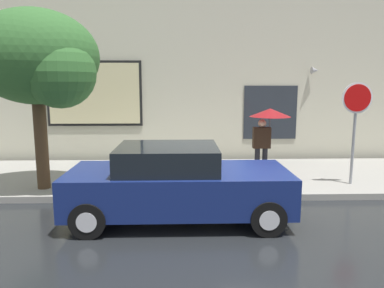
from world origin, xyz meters
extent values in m
plane|color=black|center=(0.00, 0.00, 0.00)|extent=(60.00, 60.00, 0.00)
cube|color=gray|center=(0.00, 3.00, 0.07)|extent=(20.00, 4.00, 0.15)
cube|color=beige|center=(0.00, 5.50, 3.50)|extent=(20.00, 0.40, 7.00)
cube|color=black|center=(-3.46, 5.27, 2.34)|extent=(3.14, 0.06, 2.15)
cube|color=beige|center=(-3.46, 5.24, 2.34)|extent=(2.98, 0.03, 1.99)
cube|color=#262B33|center=(2.43, 5.28, 1.70)|extent=(1.80, 0.04, 1.80)
cone|color=#99999E|center=(3.83, 5.15, 3.10)|extent=(0.22, 0.24, 0.24)
cube|color=navy|center=(-0.64, -0.08, 0.63)|extent=(4.23, 1.79, 0.75)
cube|color=black|center=(-0.85, -0.08, 1.24)|extent=(1.90, 1.57, 0.47)
cylinder|color=black|center=(0.92, 0.74, 0.32)|extent=(0.64, 0.22, 0.64)
cylinder|color=silver|center=(0.92, 0.74, 0.32)|extent=(0.35, 0.24, 0.35)
cylinder|color=black|center=(0.92, -0.90, 0.32)|extent=(0.64, 0.22, 0.64)
cylinder|color=silver|center=(0.92, -0.90, 0.32)|extent=(0.35, 0.24, 0.35)
cylinder|color=black|center=(-2.20, 0.74, 0.32)|extent=(0.64, 0.22, 0.64)
cylinder|color=silver|center=(-2.20, 0.74, 0.32)|extent=(0.35, 0.24, 0.35)
cylinder|color=black|center=(-2.20, -0.90, 0.32)|extent=(0.64, 0.22, 0.64)
cylinder|color=silver|center=(-2.20, -0.90, 0.32)|extent=(0.35, 0.24, 0.35)
cylinder|color=yellow|center=(-0.39, 1.54, 0.48)|extent=(0.22, 0.22, 0.67)
sphere|color=gold|center=(-0.39, 1.54, 0.82)|extent=(0.23, 0.23, 0.23)
cylinder|color=gold|center=(-0.39, 1.38, 0.52)|extent=(0.09, 0.12, 0.09)
cylinder|color=gold|center=(-0.39, 1.70, 0.52)|extent=(0.09, 0.12, 0.09)
cylinder|color=yellow|center=(-0.39, 1.54, 0.18)|extent=(0.30, 0.30, 0.06)
cylinder|color=black|center=(1.47, 2.65, 0.55)|extent=(0.14, 0.14, 0.79)
cylinder|color=black|center=(1.68, 2.65, 0.55)|extent=(0.14, 0.14, 0.79)
cube|color=black|center=(1.57, 2.65, 1.22)|extent=(0.46, 0.22, 0.56)
sphere|color=tan|center=(1.57, 2.65, 1.61)|extent=(0.21, 0.21, 0.21)
cylinder|color=#4C4C51|center=(1.78, 2.65, 1.47)|extent=(0.02, 0.02, 0.90)
cone|color=maroon|center=(1.78, 2.65, 1.90)|extent=(1.09, 1.09, 0.22)
cylinder|color=#4C3823|center=(-3.92, 1.71, 1.30)|extent=(0.30, 0.30, 2.31)
ellipsoid|color=#33662D|center=(-3.92, 1.71, 3.26)|extent=(2.89, 2.46, 2.17)
sphere|color=#33662D|center=(-3.27, 1.35, 2.89)|extent=(1.59, 1.59, 1.59)
cylinder|color=gray|center=(3.70, 1.87, 1.41)|extent=(0.07, 0.07, 2.51)
cylinder|color=white|center=(3.70, 1.83, 2.31)|extent=(0.76, 0.02, 0.76)
cylinder|color=red|center=(3.70, 1.81, 2.31)|extent=(0.66, 0.02, 0.66)
camera|label=1|loc=(-0.58, -6.88, 2.62)|focal=33.81mm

